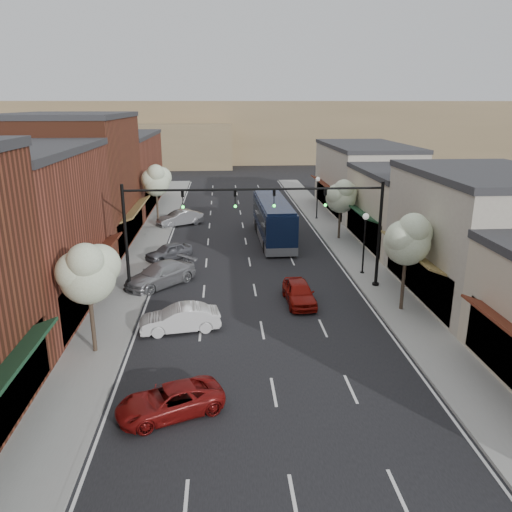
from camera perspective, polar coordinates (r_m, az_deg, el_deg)
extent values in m
plane|color=black|center=(25.24, 1.08, -10.42)|extent=(160.00, 160.00, 0.00)
cube|color=gray|center=(42.89, -12.37, 1.02)|extent=(2.80, 73.00, 0.15)
cube|color=gray|center=(43.67, 9.99, 1.45)|extent=(2.80, 73.00, 0.15)
cube|color=gray|center=(42.70, -10.51, 1.06)|extent=(0.25, 73.00, 0.17)
cube|color=gray|center=(43.35, 8.19, 1.42)|extent=(0.25, 73.00, 0.17)
cube|color=brown|center=(31.67, -26.68, 2.18)|extent=(9.00, 14.00, 9.00)
cube|color=black|center=(31.10, -18.82, -2.73)|extent=(0.60, 11.90, 2.60)
cube|color=#532113|center=(30.45, -17.63, -0.06)|extent=(1.07, 9.80, 0.49)
cube|color=brown|center=(44.51, -20.13, 7.79)|extent=(9.00, 14.00, 10.50)
cube|color=#2D2D30|center=(44.05, -20.87, 14.78)|extent=(9.20, 14.10, 0.40)
cube|color=black|center=(44.22, -14.41, 3.41)|extent=(0.60, 11.90, 2.60)
cube|color=olive|center=(43.76, -13.52, 5.35)|extent=(1.07, 9.80, 0.49)
cube|color=brown|center=(60.06, -15.93, 9.13)|extent=(9.00, 18.00, 8.00)
cube|color=#2D2D30|center=(59.67, -16.27, 13.12)|extent=(9.20, 18.10, 0.40)
cube|color=black|center=(59.71, -11.77, 7.05)|extent=(0.60, 15.30, 2.60)
cube|color=#163922|center=(59.37, -11.09, 8.50)|extent=(1.07, 12.60, 0.49)
cube|color=#B0A997|center=(33.36, 24.49, 1.82)|extent=(8.00, 12.00, 7.50)
cube|color=#2D2D30|center=(32.65, 25.34, 8.51)|extent=(8.20, 12.10, 0.40)
cube|color=black|center=(32.38, 18.24, -1.89)|extent=(0.60, 10.20, 2.60)
cube|color=olive|center=(31.65, 17.15, 0.63)|extent=(1.07, 8.40, 0.49)
cube|color=#BFAF97|center=(44.14, 17.19, 5.02)|extent=(8.00, 12.00, 6.00)
cube|color=#2D2D30|center=(43.63, 17.56, 9.13)|extent=(8.20, 12.10, 0.40)
cube|color=black|center=(43.26, 12.44, 3.25)|extent=(0.60, 10.20, 2.60)
cube|color=#163922|center=(42.72, 11.53, 5.20)|extent=(1.07, 8.40, 0.49)
cube|color=#B0A997|center=(57.13, 12.29, 8.51)|extent=(8.00, 16.00, 7.00)
cube|color=#2D2D30|center=(56.72, 12.53, 12.20)|extent=(8.20, 16.10, 0.40)
cube|color=black|center=(56.53, 8.54, 6.66)|extent=(0.60, 13.60, 2.60)
cube|color=#532113|center=(56.12, 7.80, 8.17)|extent=(1.07, 11.20, 0.49)
cube|color=#7A6647|center=(112.45, -3.02, 14.20)|extent=(120.00, 30.00, 12.00)
cube|color=#7A6647|center=(103.18, -17.21, 12.11)|extent=(50.00, 20.00, 8.00)
cylinder|color=black|center=(33.92, 13.49, -3.23)|extent=(0.44, 0.44, 0.30)
cylinder|color=black|center=(32.93, 13.89, 2.24)|extent=(0.20, 0.20, 7.00)
cylinder|color=black|center=(31.30, 7.24, 7.66)|extent=(8.00, 0.14, 0.14)
imported|color=black|center=(31.48, 7.92, 6.58)|extent=(0.18, 0.46, 1.10)
sphere|color=#19E533|center=(31.44, 7.93, 5.79)|extent=(0.18, 0.18, 0.18)
imported|color=black|center=(30.98, 2.08, 6.56)|extent=(0.18, 0.46, 1.10)
sphere|color=#19E533|center=(30.95, 2.09, 5.76)|extent=(0.18, 0.18, 0.18)
cylinder|color=black|center=(32.96, -14.20, -3.89)|extent=(0.44, 0.44, 0.30)
cylinder|color=black|center=(31.94, -14.63, 1.73)|extent=(0.20, 0.20, 7.00)
cylinder|color=black|center=(30.78, -7.67, 7.48)|extent=(8.00, 0.14, 0.14)
imported|color=black|center=(30.91, -8.37, 6.37)|extent=(0.18, 0.46, 1.10)
sphere|color=#19E533|center=(30.87, -8.35, 5.56)|extent=(0.18, 0.18, 0.18)
imported|color=black|center=(30.83, -2.39, 6.50)|extent=(0.18, 0.46, 1.10)
sphere|color=#19E533|center=(30.79, -2.38, 5.70)|extent=(0.18, 0.18, 0.18)
cylinder|color=#47382B|center=(29.90, 16.49, -2.78)|extent=(0.20, 0.20, 3.71)
sphere|color=#B2C094|center=(29.22, 16.87, 1.51)|extent=(2.60, 2.60, 2.60)
sphere|color=#B2C094|center=(29.55, 17.65, 2.54)|extent=(2.00, 2.00, 2.00)
sphere|color=#B2C094|center=(28.72, 16.38, 2.00)|extent=(1.90, 1.90, 1.90)
sphere|color=#B2C094|center=(28.58, 17.56, 3.03)|extent=(1.70, 1.70, 1.70)
cylinder|color=#47382B|center=(44.67, 9.52, 3.93)|extent=(0.20, 0.20, 3.33)
sphere|color=#B2C094|center=(44.25, 9.65, 6.55)|extent=(2.60, 2.60, 2.60)
sphere|color=#B2C094|center=(44.58, 10.22, 7.15)|extent=(2.00, 2.00, 2.00)
sphere|color=#B2C094|center=(43.81, 9.25, 6.89)|extent=(1.90, 1.90, 1.90)
sphere|color=#B2C094|center=(43.65, 9.99, 7.50)|extent=(1.70, 1.70, 1.70)
cylinder|color=#47382B|center=(25.19, -18.20, -6.96)|extent=(0.20, 0.20, 3.52)
sphere|color=#B2C094|center=(24.41, -18.68, -2.23)|extent=(2.60, 2.60, 2.60)
sphere|color=#B2C094|center=(24.43, -17.47, -1.01)|extent=(2.00, 2.00, 2.00)
sphere|color=#B2C094|center=(24.14, -19.84, -1.73)|extent=(1.90, 1.90, 1.90)
sphere|color=#B2C094|center=(23.66, -18.93, -0.61)|extent=(1.70, 1.70, 1.70)
cylinder|color=#47382B|center=(49.67, -11.20, 5.47)|extent=(0.20, 0.20, 3.84)
sphere|color=#B2C094|center=(49.25, -11.36, 8.20)|extent=(2.60, 2.60, 2.60)
sphere|color=#B2C094|center=(49.42, -10.77, 8.83)|extent=(2.00, 2.00, 2.00)
sphere|color=#B2C094|center=(48.96, -11.90, 8.54)|extent=(1.90, 1.90, 1.90)
sphere|color=#B2C094|center=(48.61, -11.38, 9.23)|extent=(1.70, 1.70, 1.70)
cylinder|color=black|center=(36.13, 12.03, -1.95)|extent=(0.28, 0.28, 0.20)
cylinder|color=black|center=(35.57, 12.22, 0.94)|extent=(0.12, 0.12, 4.00)
sphere|color=white|center=(35.03, 12.45, 4.43)|extent=(0.44, 0.44, 0.44)
cylinder|color=black|center=(52.53, 6.93, 4.26)|extent=(0.28, 0.28, 0.20)
cylinder|color=black|center=(52.14, 7.00, 6.30)|extent=(0.12, 0.12, 4.00)
sphere|color=white|center=(51.78, 7.09, 8.71)|extent=(0.44, 0.44, 0.44)
cube|color=#0D1834|center=(43.99, 1.98, 4.30)|extent=(2.75, 11.66, 2.94)
cube|color=#595B60|center=(44.32, 1.96, 2.55)|extent=(2.77, 11.68, 0.68)
cube|color=black|center=(43.91, 1.99, 4.81)|extent=(2.79, 10.73, 1.06)
cube|color=#0D1834|center=(43.68, 2.00, 6.24)|extent=(2.54, 11.19, 0.24)
cube|color=black|center=(38.31, 3.04, 3.26)|extent=(2.01, 0.12, 1.16)
cylinder|color=black|center=(40.31, 1.06, 1.03)|extent=(0.33, 1.01, 1.01)
cylinder|color=black|center=(40.61, 4.26, 1.11)|extent=(0.33, 1.01, 1.01)
cylinder|color=black|center=(47.76, 0.06, 3.59)|extent=(0.33, 1.01, 1.01)
cylinder|color=black|center=(48.01, 2.78, 3.64)|extent=(0.33, 1.01, 1.01)
cylinder|color=black|center=(46.45, 0.21, 3.20)|extent=(0.33, 1.01, 1.01)
cylinder|color=black|center=(46.71, 3.01, 3.26)|extent=(0.33, 1.01, 1.01)
imported|color=maroon|center=(30.32, 4.95, -4.16)|extent=(1.81, 4.16, 1.40)
imported|color=maroon|center=(20.44, -9.84, -16.01)|extent=(4.60, 3.35, 1.16)
imported|color=silver|center=(26.99, -8.69, -7.08)|extent=(4.41, 2.14, 1.39)
imported|color=gray|center=(33.69, -10.88, -2.11)|extent=(5.14, 5.21, 1.51)
imported|color=#585960|center=(39.19, -9.93, 0.51)|extent=(3.90, 3.50, 1.28)
imported|color=#9A9B9F|center=(50.08, -8.68, 4.32)|extent=(4.73, 3.66, 1.50)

